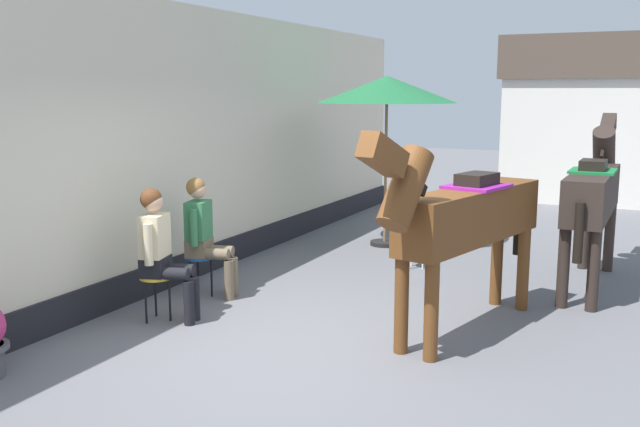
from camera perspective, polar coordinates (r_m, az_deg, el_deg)
name	(u,v)px	position (r m, az deg, el deg)	size (l,w,h in m)	color
ground_plane	(406,273)	(9.38, 6.97, -4.80)	(40.00, 40.00, 0.00)	slate
pub_facade_wall	(174,158)	(8.97, -11.68, 4.38)	(0.34, 14.00, 3.40)	beige
distant_cottage	(586,117)	(16.61, 20.61, 7.30)	(3.40, 2.60, 3.50)	silver
seated_visitor_near	(161,248)	(7.44, -12.68, -2.71)	(0.61, 0.48, 1.39)	gold
seated_visitor_far	(204,231)	(8.23, -9.31, -1.39)	(0.61, 0.48, 1.39)	#194C99
saddled_horse_near	(464,217)	(6.97, 11.54, -0.30)	(1.00, 2.94, 2.06)	brown
saddled_horse_far	(593,192)	(9.15, 21.13, 1.63)	(0.51, 3.00, 2.06)	#2D231E
cafe_parasol	(387,91)	(10.78, 5.40, 9.82)	(2.10, 2.10, 2.58)	black
spare_stool_white	(414,239)	(9.56, 7.56, -2.07)	(0.32, 0.32, 0.46)	white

